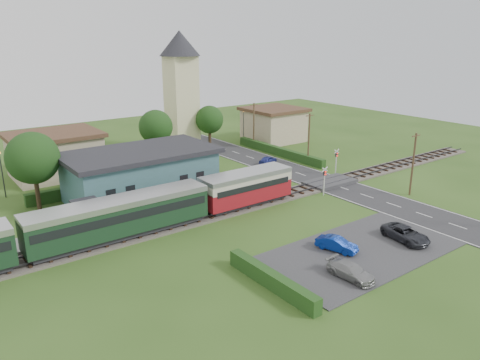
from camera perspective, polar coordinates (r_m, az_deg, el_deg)
ground at (r=48.72m, az=4.59°, el=-3.24°), size 120.00×120.00×0.00m
railway_track at (r=50.10m, az=3.09°, el=-2.48°), size 76.00×3.20×0.49m
road at (r=55.48m, az=12.40°, el=-0.97°), size 6.00×70.00×0.05m
car_park at (r=40.12m, az=14.39°, el=-8.42°), size 17.00×9.00×0.08m
crossing_deck at (r=56.67m, az=10.90°, el=-0.27°), size 6.20×3.40×0.45m
platform at (r=47.35m, az=-8.80°, el=-3.73°), size 30.00×3.00×0.45m
equipment_hut at (r=43.96m, az=-18.13°, el=-4.00°), size 2.30×2.30×2.55m
station_building at (r=51.51m, az=-11.98°, el=0.74°), size 16.00×9.00×5.30m
train at (r=40.58m, az=-18.52°, el=-5.19°), size 43.20×2.90×3.40m
church_tower at (r=71.75m, az=-7.22°, el=11.77°), size 6.00×6.00×17.60m
house_west at (r=62.71m, az=-21.62°, el=2.96°), size 10.80×8.80×5.50m
house_east at (r=78.15m, az=4.13°, el=6.82°), size 8.80×8.80×5.50m
hedge_carpark at (r=33.68m, az=3.91°, el=-12.07°), size 0.80×9.00×1.20m
hedge_roadside at (r=69.00m, az=4.77°, el=3.50°), size 0.80×18.00×1.20m
hedge_station at (r=56.07m, az=-13.81°, el=-0.20°), size 22.00×0.80×1.30m
tree_a at (r=50.57m, az=-23.95°, el=2.45°), size 5.20×5.20×8.00m
tree_b at (r=64.86m, az=-10.23°, el=6.38°), size 4.60×4.60×7.34m
tree_c at (r=71.51m, az=-3.74°, el=7.34°), size 4.20×4.20×6.78m
utility_pole_b at (r=54.31m, az=20.34°, el=1.91°), size 1.40×0.22×7.00m
utility_pole_c at (r=64.07m, az=8.39°, el=5.07°), size 1.40×0.22×7.00m
utility_pole_d at (r=72.85m, az=1.69°, el=6.74°), size 1.40×0.22×7.00m
crossing_signal_near at (r=52.01m, az=10.27°, el=0.37°), size 0.84×0.28×3.28m
crossing_signal_far at (r=60.26m, az=11.67°, el=2.65°), size 0.84×0.28×3.28m
streetlamp_west at (r=56.52m, az=-27.05°, el=1.03°), size 0.30×0.30×5.15m
streetlamp_east at (r=77.93m, az=0.44°, el=7.01°), size 0.30×0.30×5.15m
car_on_road at (r=64.15m, az=3.43°, el=2.46°), size 3.46×2.33×1.09m
car_park_blue at (r=39.52m, az=11.70°, el=-7.65°), size 2.18×3.65×1.14m
car_park_silver at (r=35.59m, az=13.37°, el=-10.74°), size 1.80×3.95×1.12m
car_park_dark at (r=42.90m, az=19.55°, el=-6.20°), size 2.68×4.67×1.23m
pedestrian_near at (r=50.90m, az=-0.91°, el=-0.78°), size 0.64×0.47×1.59m
pedestrian_far at (r=45.22m, az=-15.00°, el=-3.69°), size 0.83×0.97×1.73m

